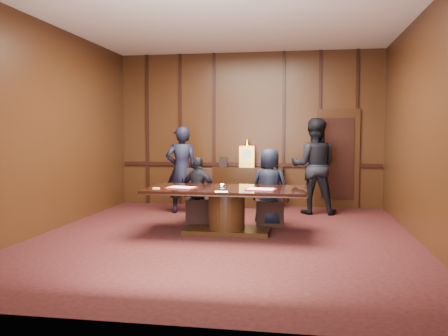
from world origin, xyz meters
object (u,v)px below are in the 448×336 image
conference_table (227,203)px  witness_right (314,166)px  signatory_left (199,190)px  witness_left (182,170)px  sideboard (247,185)px  signatory_right (270,187)px

conference_table → witness_right: witness_right is taller
signatory_left → witness_left: (-0.61, 1.13, 0.29)m
sideboard → witness_left: size_ratio=0.89×
signatory_right → witness_right: (0.82, 1.48, 0.29)m
conference_table → signatory_left: signatory_left is taller
conference_table → signatory_right: (0.65, 0.80, 0.19)m
signatory_left → signatory_right: size_ratio=0.88×
sideboard → witness_right: witness_right is taller
sideboard → signatory_right: bearing=-73.1°
signatory_right → witness_right: bearing=-105.8°
signatory_right → sideboard: bearing=-60.1°
witness_left → witness_right: witness_right is taller
signatory_left → signatory_right: bearing=-166.4°
signatory_right → witness_right: size_ratio=0.71×
sideboard → conference_table: sideboard is taller
signatory_right → witness_right: witness_right is taller
signatory_right → signatory_left: bearing=13.0°
witness_right → signatory_left: bearing=37.3°
conference_table → witness_left: witness_left is taller
conference_table → signatory_right: size_ratio=1.88×
signatory_left → witness_right: size_ratio=0.62×
sideboard → witness_right: bearing=-24.5°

